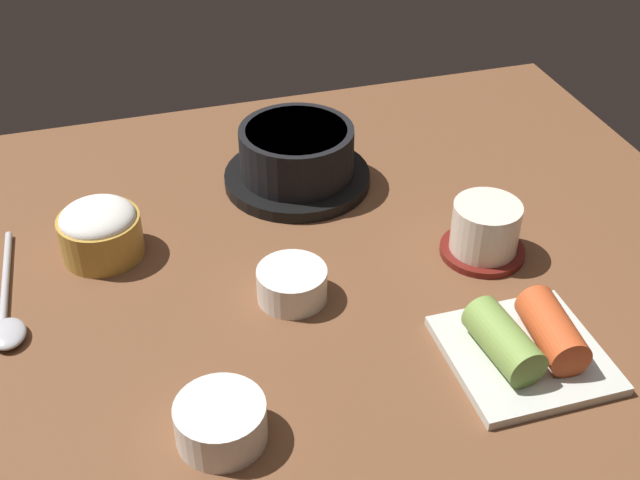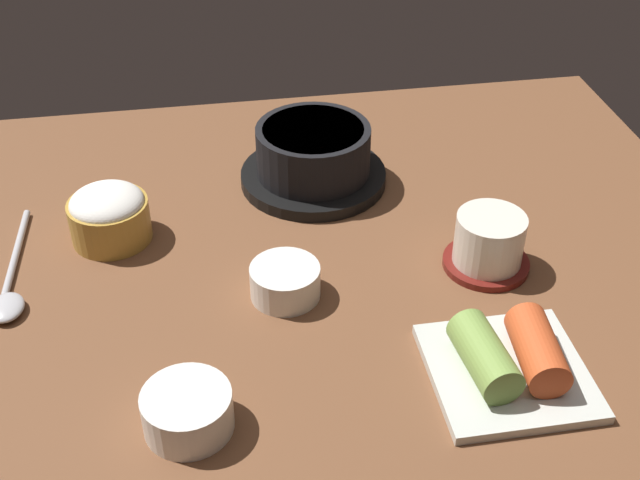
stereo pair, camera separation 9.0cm
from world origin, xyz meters
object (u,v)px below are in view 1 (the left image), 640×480
object	(u,v)px
stone_pot	(297,158)
side_bowl_near	(221,421)
kimchi_plate	(526,344)
spoon	(7,315)
banchan_cup_center	(292,283)
tea_cup_with_saucer	(485,230)
rice_bowl	(100,230)

from	to	relation	value
stone_pot	side_bowl_near	xyz separation A→B (cm)	(-17.17, -37.78, -1.59)
kimchi_plate	spoon	size ratio (longest dim) A/B	0.72
banchan_cup_center	spoon	world-z (taller)	banchan_cup_center
tea_cup_with_saucer	side_bowl_near	size ratio (longest dim) A/B	1.19
kimchi_plate	side_bowl_near	world-z (taller)	kimchi_plate
banchan_cup_center	tea_cup_with_saucer	bearing A→B (deg)	3.20
banchan_cup_center	kimchi_plate	distance (cm)	24.28
kimchi_plate	spoon	world-z (taller)	kimchi_plate
kimchi_plate	side_bowl_near	bearing A→B (deg)	-177.64
rice_bowl	spoon	bearing A→B (deg)	-140.97
kimchi_plate	spoon	distance (cm)	51.74
rice_bowl	spoon	world-z (taller)	rice_bowl
stone_pot	side_bowl_near	world-z (taller)	stone_pot
stone_pot	spoon	distance (cm)	38.88
rice_bowl	kimchi_plate	world-z (taller)	rice_bowl
kimchi_plate	side_bowl_near	distance (cm)	29.74
kimchi_plate	side_bowl_near	xyz separation A→B (cm)	(-29.72, -1.22, 0.15)
tea_cup_with_saucer	stone_pot	bearing A→B (deg)	128.42
kimchi_plate	spoon	xyz separation A→B (cm)	(-47.65, 20.12, -1.33)
tea_cup_with_saucer	spoon	bearing A→B (deg)	175.83
banchan_cup_center	spoon	xyz separation A→B (cm)	(-28.66, 4.98, -1.31)
rice_bowl	banchan_cup_center	size ratio (longest dim) A/B	1.23
stone_pot	spoon	bearing A→B (deg)	-154.91
rice_bowl	stone_pot	bearing A→B (deg)	18.00
stone_pot	banchan_cup_center	size ratio (longest dim) A/B	2.48
stone_pot	kimchi_plate	bearing A→B (deg)	-71.05
stone_pot	rice_bowl	distance (cm)	26.02
banchan_cup_center	kimchi_plate	xyz separation A→B (cm)	(18.99, -15.14, 0.02)
stone_pot	spoon	xyz separation A→B (cm)	(-35.10, -16.44, -3.06)
kimchi_plate	stone_pot	bearing A→B (deg)	108.95
tea_cup_with_saucer	kimchi_plate	distance (cm)	16.80
tea_cup_with_saucer	side_bowl_near	xyz separation A→B (cm)	(-33.16, -17.62, -1.08)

